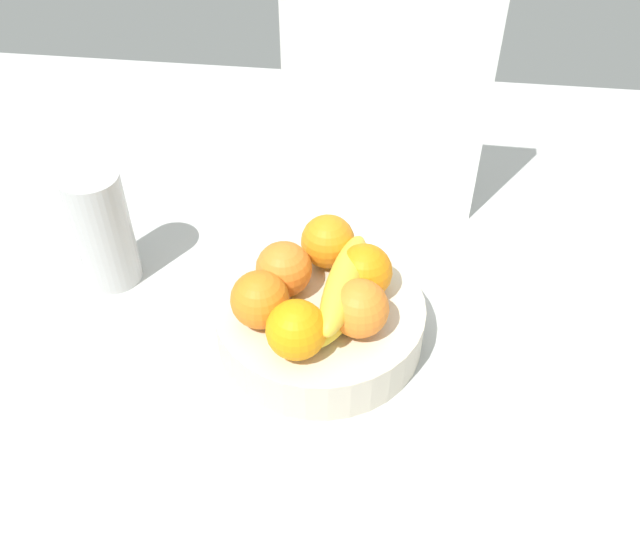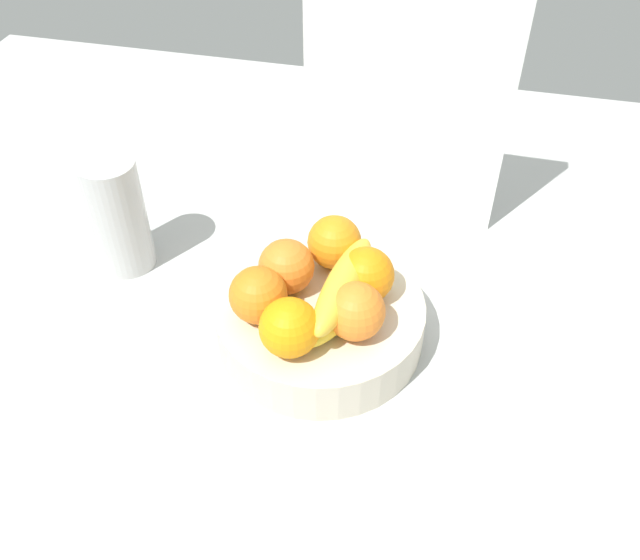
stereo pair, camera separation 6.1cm
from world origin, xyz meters
TOP-DOWN VIEW (x-y plane):
  - ground_plane at (0.00, 0.00)cm, footprint 180.00×140.00cm
  - fruit_bowl at (-1.87, -1.95)cm, footprint 25.45×25.45cm
  - orange_front_left at (-8.33, -5.42)cm, footprint 6.80×6.80cm
  - orange_front_right at (-3.51, -9.51)cm, footprint 6.80×6.80cm
  - orange_center at (3.02, -5.39)cm, footprint 6.80×6.80cm
  - orange_back_left at (3.07, 0.76)cm, footprint 6.80×6.80cm
  - orange_back_right at (-1.86, 5.79)cm, footprint 6.80×6.80cm
  - orange_top_stack at (-6.48, 0.41)cm, footprint 6.80×6.80cm
  - banana_bunch at (1.32, -2.42)cm, footprint 9.87×17.53cm
  - cutting_board at (3.47, 25.78)cm, footprint 28.03×2.28cm
  - thermos_tumbler at (-31.27, 5.68)cm, footprint 7.45×7.45cm

SIDE VIEW (x-z plane):
  - ground_plane at x=0.00cm, z-range -3.00..0.00cm
  - fruit_bowl at x=-1.87cm, z-range 0.00..5.86cm
  - thermos_tumbler at x=-31.27cm, z-range 0.00..16.52cm
  - banana_bunch at x=1.32cm, z-range 5.86..12.06cm
  - orange_front_left at x=-8.33cm, z-range 5.86..12.66cm
  - orange_front_right at x=-3.51cm, z-range 5.86..12.66cm
  - orange_center at x=3.02cm, z-range 5.86..12.66cm
  - orange_back_left at x=3.07cm, z-range 5.86..12.66cm
  - orange_back_right at x=-1.86cm, z-range 5.86..12.66cm
  - orange_top_stack at x=-6.48cm, z-range 5.86..12.66cm
  - cutting_board at x=3.47cm, z-range 0.00..36.00cm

